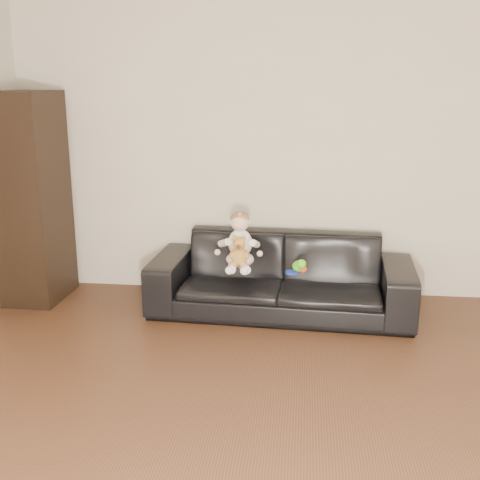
# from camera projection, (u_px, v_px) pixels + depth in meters

# --- Properties ---
(wall_back) EXTENTS (5.00, 0.00, 5.00)m
(wall_back) POSITION_uv_depth(u_px,v_px,m) (302.00, 147.00, 5.12)
(wall_back) COLOR beige
(wall_back) RESTS_ON ground
(sofa) EXTENTS (2.16, 0.94, 0.62)m
(sofa) POSITION_uv_depth(u_px,v_px,m) (281.00, 275.00, 4.92)
(sofa) COLOR black
(sofa) RESTS_ON floor
(cabinet) EXTENTS (0.46, 0.62, 1.77)m
(cabinet) POSITION_uv_depth(u_px,v_px,m) (33.00, 198.00, 5.08)
(cabinet) COLOR black
(cabinet) RESTS_ON floor
(shelf_item) EXTENTS (0.19, 0.26, 0.28)m
(shelf_item) POSITION_uv_depth(u_px,v_px,m) (30.00, 151.00, 4.97)
(shelf_item) COLOR silver
(shelf_item) RESTS_ON cabinet
(baby) EXTENTS (0.32, 0.39, 0.45)m
(baby) POSITION_uv_depth(u_px,v_px,m) (240.00, 243.00, 4.76)
(baby) COLOR #F9D2D9
(baby) RESTS_ON sofa
(teddy_bear) EXTENTS (0.15, 0.15, 0.24)m
(teddy_bear) POSITION_uv_depth(u_px,v_px,m) (239.00, 252.00, 4.64)
(teddy_bear) COLOR #AE7931
(teddy_bear) RESTS_ON sofa
(toy_green) EXTENTS (0.13, 0.14, 0.09)m
(toy_green) POSITION_uv_depth(u_px,v_px,m) (299.00, 266.00, 4.69)
(toy_green) COLOR #52CB17
(toy_green) RESTS_ON sofa
(toy_rattle) EXTENTS (0.06, 0.06, 0.06)m
(toy_rattle) POSITION_uv_depth(u_px,v_px,m) (303.00, 269.00, 4.65)
(toy_rattle) COLOR red
(toy_rattle) RESTS_ON sofa
(toy_blue_disc) EXTENTS (0.10, 0.10, 0.01)m
(toy_blue_disc) POSITION_uv_depth(u_px,v_px,m) (292.00, 272.00, 4.66)
(toy_blue_disc) COLOR #182EC2
(toy_blue_disc) RESTS_ON sofa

